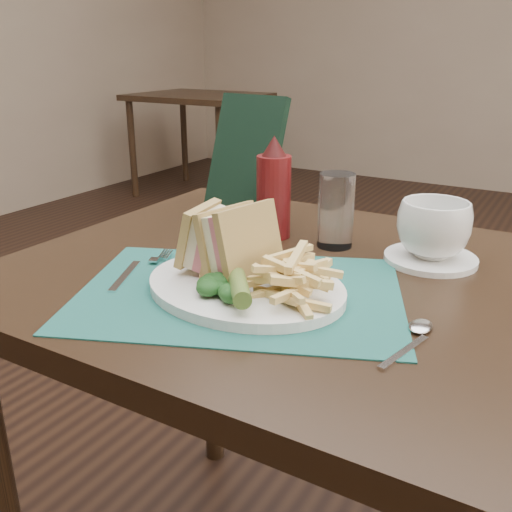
{
  "coord_description": "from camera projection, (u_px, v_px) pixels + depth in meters",
  "views": [
    {
      "loc": [
        0.37,
        -1.26,
        1.08
      ],
      "look_at": [
        -0.02,
        -0.59,
        0.8
      ],
      "focal_mm": 40.0,
      "sensor_mm": 36.0,
      "label": 1
    }
  ],
  "objects": [
    {
      "name": "floor",
      "position": [
        370.0,
        464.0,
        1.57
      ],
      "size": [
        7.0,
        7.0,
        0.0
      ],
      "primitive_type": "plane",
      "color": "black",
      "rests_on": "ground"
    },
    {
      "name": "table_main",
      "position": [
        290.0,
        460.0,
        1.04
      ],
      "size": [
        0.9,
        0.75,
        0.75
      ],
      "primitive_type": null,
      "color": "black",
      "rests_on": "ground"
    },
    {
      "name": "table_bg_left",
      "position": [
        200.0,
        145.0,
        4.29
      ],
      "size": [
        0.9,
        0.75,
        0.75
      ],
      "primitive_type": null,
      "color": "black",
      "rests_on": "ground"
    },
    {
      "name": "placemat",
      "position": [
        240.0,
        293.0,
        0.82
      ],
      "size": [
        0.55,
        0.48,
        0.0
      ],
      "primitive_type": "cube",
      "rotation": [
        0.0,
        0.0,
        0.39
      ],
      "color": "#1B564E",
      "rests_on": "table_main"
    },
    {
      "name": "plate",
      "position": [
        245.0,
        287.0,
        0.82
      ],
      "size": [
        0.32,
        0.27,
        0.01
      ],
      "primitive_type": null,
      "rotation": [
        0.0,
        0.0,
        -0.1
      ],
      "color": "white",
      "rests_on": "placemat"
    },
    {
      "name": "sandwich_half_a",
      "position": [
        198.0,
        236.0,
        0.85
      ],
      "size": [
        0.09,
        0.1,
        0.1
      ],
      "primitive_type": null,
      "rotation": [
        0.0,
        0.24,
        0.13
      ],
      "color": "tan",
      "rests_on": "plate"
    },
    {
      "name": "sandwich_half_b",
      "position": [
        230.0,
        237.0,
        0.83
      ],
      "size": [
        0.1,
        0.12,
        0.11
      ],
      "primitive_type": null,
      "rotation": [
        0.0,
        -0.24,
        -0.24
      ],
      "color": "tan",
      "rests_on": "plate"
    },
    {
      "name": "kale_garnish",
      "position": [
        228.0,
        287.0,
        0.76
      ],
      "size": [
        0.11,
        0.08,
        0.03
      ],
      "primitive_type": null,
      "color": "#153B16",
      "rests_on": "plate"
    },
    {
      "name": "pickle_spear",
      "position": [
        238.0,
        283.0,
        0.75
      ],
      "size": [
        0.09,
        0.11,
        0.03
      ],
      "primitive_type": "cylinder",
      "rotation": [
        1.54,
        0.0,
        0.64
      ],
      "color": "#486526",
      "rests_on": "plate"
    },
    {
      "name": "fries_pile",
      "position": [
        296.0,
        270.0,
        0.78
      ],
      "size": [
        0.18,
        0.2,
        0.06
      ],
      "primitive_type": null,
      "color": "#E6C473",
      "rests_on": "plate"
    },
    {
      "name": "fork",
      "position": [
        138.0,
        267.0,
        0.89
      ],
      "size": [
        0.1,
        0.17,
        0.01
      ],
      "primitive_type": null,
      "rotation": [
        0.0,
        0.0,
        0.42
      ],
      "color": "silver",
      "rests_on": "placemat"
    },
    {
      "name": "spoon",
      "position": [
        410.0,
        341.0,
        0.68
      ],
      "size": [
        0.07,
        0.15,
        0.01
      ],
      "primitive_type": null,
      "rotation": [
        0.0,
        0.0,
        -0.23
      ],
      "color": "silver",
      "rests_on": "table_main"
    },
    {
      "name": "saucer",
      "position": [
        430.0,
        259.0,
        0.94
      ],
      "size": [
        0.16,
        0.16,
        0.01
      ],
      "primitive_type": "cylinder",
      "rotation": [
        0.0,
        0.0,
        -0.05
      ],
      "color": "white",
      "rests_on": "table_main"
    },
    {
      "name": "coffee_cup",
      "position": [
        434.0,
        229.0,
        0.92
      ],
      "size": [
        0.17,
        0.17,
        0.09
      ],
      "primitive_type": "imported",
      "rotation": [
        0.0,
        0.0,
        0.71
      ],
      "color": "white",
      "rests_on": "saucer"
    },
    {
      "name": "drinking_glass",
      "position": [
        336.0,
        211.0,
        0.99
      ],
      "size": [
        0.08,
        0.08,
        0.13
      ],
      "primitive_type": "cylinder",
      "rotation": [
        0.0,
        0.0,
        0.26
      ],
      "color": "white",
      "rests_on": "table_main"
    },
    {
      "name": "ketchup_bottle",
      "position": [
        274.0,
        187.0,
        1.03
      ],
      "size": [
        0.07,
        0.07,
        0.19
      ],
      "primitive_type": null,
      "rotation": [
        0.0,
        0.0,
        -0.18
      ],
      "color": "#550E10",
      "rests_on": "table_main"
    },
    {
      "name": "check_presenter",
      "position": [
        245.0,
        160.0,
        1.12
      ],
      "size": [
        0.16,
        0.11,
        0.24
      ],
      "primitive_type": "cube",
      "rotation": [
        -0.31,
        0.0,
        -0.11
      ],
      "color": "black",
      "rests_on": "table_main"
    }
  ]
}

